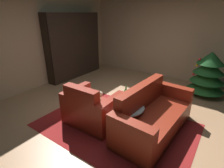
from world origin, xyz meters
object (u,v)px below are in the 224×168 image
at_px(armchair_red, 92,109).
at_px(couch_red, 152,116).
at_px(bottle_on_table, 126,95).
at_px(decorated_tree, 208,74).
at_px(bookshelf_unit, 78,46).
at_px(coffee_table, 125,108).
at_px(book_stack_on_table, 125,104).

bearing_deg(armchair_red, couch_red, 23.87).
relative_size(bottle_on_table, decorated_tree, 0.27).
xyz_separation_m(bookshelf_unit, decorated_tree, (3.91, 0.74, -0.44)).
bearing_deg(couch_red, bookshelf_unit, 156.12).
distance_m(armchair_red, decorated_tree, 3.16).
bearing_deg(bottle_on_table, coffee_table, -59.32).
height_order(bookshelf_unit, book_stack_on_table, bookshelf_unit).
bearing_deg(coffee_table, bottle_on_table, 120.68).
relative_size(bookshelf_unit, couch_red, 1.12).
bearing_deg(bookshelf_unit, bottle_on_table, -28.97).
relative_size(couch_red, bottle_on_table, 5.84).
bearing_deg(decorated_tree, armchair_red, -120.92).
distance_m(coffee_table, book_stack_on_table, 0.14).
xyz_separation_m(armchair_red, book_stack_on_table, (0.65, 0.18, 0.24)).
distance_m(bookshelf_unit, book_stack_on_table, 3.46).
relative_size(couch_red, book_stack_on_table, 7.98).
bearing_deg(couch_red, armchair_red, -156.13).
xyz_separation_m(armchair_red, couch_red, (1.06, 0.47, -0.01)).
bearing_deg(coffee_table, decorated_tree, 68.11).
bearing_deg(decorated_tree, bookshelf_unit, -169.21).
bearing_deg(armchair_red, book_stack_on_table, 15.81).
height_order(coffee_table, bottle_on_table, bottle_on_table).
bearing_deg(couch_red, bottle_on_table, -171.95).
height_order(armchair_red, coffee_table, armchair_red).
xyz_separation_m(couch_red, bottle_on_table, (-0.53, -0.08, 0.30)).
bearing_deg(armchair_red, bottle_on_table, 36.78).
height_order(coffee_table, book_stack_on_table, book_stack_on_table).
bearing_deg(armchair_red, bookshelf_unit, 139.53).
bearing_deg(bookshelf_unit, coffee_table, -30.60).
bearing_deg(bottle_on_table, book_stack_on_table, -60.64).
xyz_separation_m(couch_red, book_stack_on_table, (-0.42, -0.29, 0.25)).
height_order(couch_red, book_stack_on_table, couch_red).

